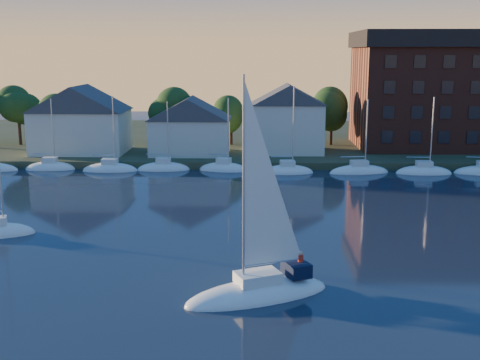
{
  "coord_description": "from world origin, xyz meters",
  "views": [
    {
      "loc": [
        3.36,
        -28.16,
        15.28
      ],
      "look_at": [
        2.04,
        22.0,
        4.59
      ],
      "focal_mm": 45.0,
      "sensor_mm": 36.0,
      "label": 1
    }
  ],
  "objects_px": {
    "condo_block": "(457,89)",
    "hero_sailboat": "(260,287)",
    "clubhouse_west": "(81,118)",
    "clubhouse_centre": "(190,125)",
    "clubhouse_east": "(288,118)"
  },
  "relations": [
    {
      "from": "clubhouse_centre",
      "to": "clubhouse_west",
      "type": "bearing_deg",
      "value": 176.42
    },
    {
      "from": "clubhouse_centre",
      "to": "clubhouse_east",
      "type": "relative_size",
      "value": 1.1
    },
    {
      "from": "condo_block",
      "to": "hero_sailboat",
      "type": "relative_size",
      "value": 2.05
    },
    {
      "from": "condo_block",
      "to": "hero_sailboat",
      "type": "distance_m",
      "value": 65.28
    },
    {
      "from": "clubhouse_west",
      "to": "clubhouse_east",
      "type": "bearing_deg",
      "value": 1.91
    },
    {
      "from": "clubhouse_west",
      "to": "clubhouse_centre",
      "type": "relative_size",
      "value": 1.18
    },
    {
      "from": "clubhouse_west",
      "to": "condo_block",
      "type": "height_order",
      "value": "condo_block"
    },
    {
      "from": "condo_block",
      "to": "hero_sailboat",
      "type": "xyz_separation_m",
      "value": [
        -30.32,
        -57.08,
        -9.17
      ]
    },
    {
      "from": "clubhouse_centre",
      "to": "condo_block",
      "type": "relative_size",
      "value": 0.37
    },
    {
      "from": "clubhouse_west",
      "to": "clubhouse_centre",
      "type": "distance_m",
      "value": 16.05
    },
    {
      "from": "clubhouse_centre",
      "to": "hero_sailboat",
      "type": "relative_size",
      "value": 0.76
    },
    {
      "from": "clubhouse_east",
      "to": "condo_block",
      "type": "height_order",
      "value": "condo_block"
    },
    {
      "from": "clubhouse_west",
      "to": "hero_sailboat",
      "type": "xyz_separation_m",
      "value": [
        25.68,
        -50.13,
        -5.31
      ]
    },
    {
      "from": "condo_block",
      "to": "clubhouse_west",
      "type": "bearing_deg",
      "value": -172.93
    },
    {
      "from": "hero_sailboat",
      "to": "clubhouse_centre",
      "type": "bearing_deg",
      "value": -102.67
    }
  ]
}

